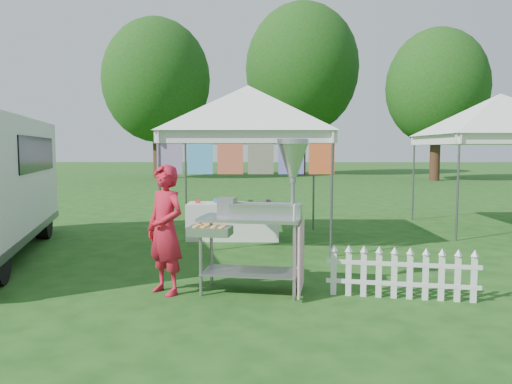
{
  "coord_description": "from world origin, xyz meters",
  "views": [
    {
      "loc": [
        0.26,
        -6.11,
        1.8
      ],
      "look_at": [
        0.17,
        1.91,
        1.1
      ],
      "focal_mm": 35.0,
      "sensor_mm": 36.0,
      "label": 1
    }
  ],
  "objects": [
    {
      "name": "ground",
      "position": [
        0.0,
        0.0,
        0.0
      ],
      "size": [
        120.0,
        120.0,
        0.0
      ],
      "primitive_type": "plane",
      "color": "#1A4413",
      "rests_on": "ground"
    },
    {
      "name": "canopy_main",
      "position": [
        0.0,
        3.49,
        2.99
      ],
      "size": [
        4.24,
        4.24,
        3.45
      ],
      "color": "#59595E",
      "rests_on": "ground"
    },
    {
      "name": "canopy_right",
      "position": [
        5.5,
        5.0,
        2.99
      ],
      "size": [
        4.24,
        4.24,
        3.45
      ],
      "color": "#59595E",
      "rests_on": "ground"
    },
    {
      "name": "tree_left",
      "position": [
        -6.0,
        24.0,
        5.83
      ],
      "size": [
        6.4,
        6.4,
        9.53
      ],
      "color": "#3C2515",
      "rests_on": "ground"
    },
    {
      "name": "tree_mid",
      "position": [
        3.0,
        28.0,
        7.14
      ],
      "size": [
        7.6,
        7.6,
        11.52
      ],
      "color": "#3C2515",
      "rests_on": "ground"
    },
    {
      "name": "tree_right",
      "position": [
        10.0,
        22.0,
        5.18
      ],
      "size": [
        5.6,
        5.6,
        8.42
      ],
      "color": "#3C2515",
      "rests_on": "ground"
    },
    {
      "name": "donut_cart",
      "position": [
        0.33,
        -0.01,
        1.13
      ],
      "size": [
        1.49,
        0.92,
        1.92
      ],
      "rotation": [
        0.0,
        0.0,
        -0.16
      ],
      "color": "gray",
      "rests_on": "ground"
    },
    {
      "name": "vendor",
      "position": [
        -0.92,
        -0.04,
        0.8
      ],
      "size": [
        0.69,
        0.67,
        1.6
      ],
      "primitive_type": "imported",
      "rotation": [
        0.0,
        0.0,
        -0.7
      ],
      "color": "red",
      "rests_on": "ground"
    },
    {
      "name": "picket_fence",
      "position": [
        1.95,
        -0.24,
        0.29
      ],
      "size": [
        1.77,
        0.35,
        0.56
      ],
      "rotation": [
        0.0,
        0.0,
        -0.18
      ],
      "color": "silver",
      "rests_on": "ground"
    },
    {
      "name": "display_table",
      "position": [
        -0.3,
        3.71,
        0.36
      ],
      "size": [
        1.8,
        0.7,
        0.72
      ],
      "primitive_type": "cube",
      "color": "white",
      "rests_on": "ground"
    }
  ]
}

